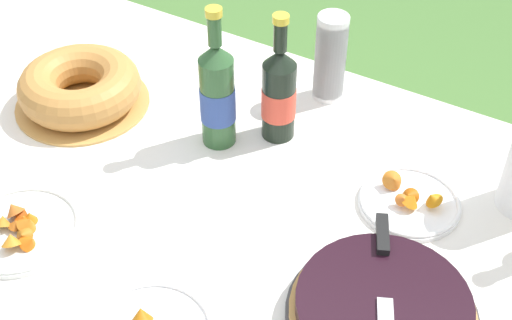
# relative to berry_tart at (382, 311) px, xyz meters

# --- Properties ---
(garden_table) EXTENTS (1.77, 1.06, 0.70)m
(garden_table) POSITION_rel_berry_tart_xyz_m (-0.48, 0.11, -0.09)
(garden_table) COLOR #A87A47
(garden_table) RESTS_ON ground_plane
(tablecloth) EXTENTS (1.78, 1.07, 0.10)m
(tablecloth) POSITION_rel_berry_tart_xyz_m (-0.48, 0.11, -0.04)
(tablecloth) COLOR white
(tablecloth) RESTS_ON garden_table
(berry_tart) EXTENTS (0.33, 0.33, 0.06)m
(berry_tart) POSITION_rel_berry_tart_xyz_m (0.00, 0.00, 0.00)
(berry_tart) COLOR #38383D
(berry_tart) RESTS_ON tablecloth
(serving_knife) EXTENTS (0.18, 0.35, 0.01)m
(serving_knife) POSITION_rel_berry_tart_xyz_m (-0.01, 0.03, 0.04)
(serving_knife) COLOR silver
(serving_knife) RESTS_ON berry_tart
(bundt_cake) EXTENTS (0.31, 0.31, 0.10)m
(bundt_cake) POSITION_rel_berry_tart_xyz_m (-0.84, 0.21, 0.02)
(bundt_cake) COLOR tan
(bundt_cake) RESTS_ON tablecloth
(cup_stack) EXTENTS (0.07, 0.07, 0.21)m
(cup_stack) POSITION_rel_berry_tart_xyz_m (-0.36, 0.53, 0.08)
(cup_stack) COLOR white
(cup_stack) RESTS_ON tablecloth
(cider_bottle_green) EXTENTS (0.08, 0.08, 0.33)m
(cider_bottle_green) POSITION_rel_berry_tart_xyz_m (-0.50, 0.26, 0.10)
(cider_bottle_green) COLOR #2D562D
(cider_bottle_green) RESTS_ON tablecloth
(juice_bottle_red) EXTENTS (0.07, 0.07, 0.30)m
(juice_bottle_red) POSITION_rel_berry_tart_xyz_m (-0.39, 0.35, 0.08)
(juice_bottle_red) COLOR black
(juice_bottle_red) RESTS_ON tablecloth
(snack_plate_left) EXTENTS (0.23, 0.23, 0.06)m
(snack_plate_left) POSITION_rel_berry_tart_xyz_m (-0.67, -0.16, -0.02)
(snack_plate_left) COLOR white
(snack_plate_left) RESTS_ON tablecloth
(snack_plate_right) EXTENTS (0.20, 0.20, 0.07)m
(snack_plate_right) POSITION_rel_berry_tart_xyz_m (-0.06, 0.28, -0.02)
(snack_plate_right) COLOR white
(snack_plate_right) RESTS_ON tablecloth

